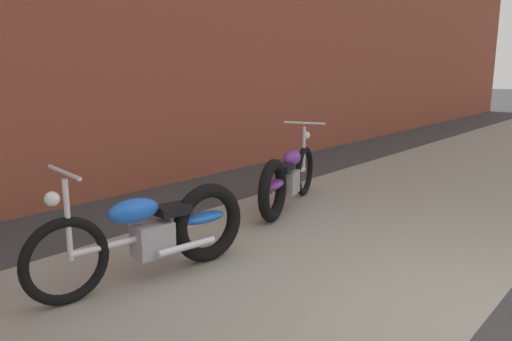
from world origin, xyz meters
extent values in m
plane|color=#38383A|center=(0.00, 0.00, 0.00)|extent=(80.00, 80.00, 0.00)
cube|color=gray|center=(0.00, 1.75, 0.00)|extent=(36.00, 3.50, 0.01)
torus|color=black|center=(-1.59, 2.48, 0.34)|extent=(0.68, 0.18, 0.68)
torus|color=black|center=(-0.30, 2.29, 0.36)|extent=(0.74, 0.24, 0.73)
cylinder|color=silver|center=(-0.95, 2.39, 0.38)|extent=(1.23, 0.24, 0.06)
cube|color=#99999E|center=(-0.87, 2.38, 0.34)|extent=(0.35, 0.26, 0.28)
ellipsoid|color=blue|center=(-1.03, 2.40, 0.62)|extent=(0.46, 0.25, 0.20)
ellipsoid|color=blue|center=(-0.35, 2.30, 0.42)|extent=(0.46, 0.24, 0.10)
cube|color=black|center=(-0.67, 2.35, 0.56)|extent=(0.31, 0.24, 0.08)
cylinder|color=silver|center=(-1.55, 2.48, 0.65)|extent=(0.05, 0.05, 0.62)
cylinder|color=silver|center=(-1.55, 2.48, 1.01)|extent=(0.12, 0.58, 0.03)
sphere|color=white|center=(-1.65, 2.49, 0.83)|extent=(0.11, 0.11, 0.11)
cylinder|color=silver|center=(-0.65, 2.19, 0.26)|extent=(0.55, 0.14, 0.06)
torus|color=black|center=(2.25, 3.01, 0.34)|extent=(0.67, 0.30, 0.68)
torus|color=black|center=(1.02, 2.59, 0.36)|extent=(0.73, 0.36, 0.73)
cylinder|color=silver|center=(1.64, 2.80, 0.38)|extent=(1.19, 0.45, 0.06)
cube|color=#99999E|center=(1.56, 2.78, 0.34)|extent=(0.37, 0.31, 0.28)
ellipsoid|color=#6B2D93|center=(1.71, 2.83, 0.62)|extent=(0.48, 0.32, 0.20)
ellipsoid|color=#6B2D93|center=(1.07, 2.61, 0.42)|extent=(0.47, 0.31, 0.10)
cube|color=black|center=(1.37, 2.71, 0.56)|extent=(0.33, 0.28, 0.08)
cylinder|color=silver|center=(2.21, 3.00, 0.65)|extent=(0.06, 0.06, 0.62)
cylinder|color=silver|center=(2.21, 3.00, 1.01)|extent=(0.22, 0.56, 0.03)
sphere|color=white|center=(2.31, 3.03, 0.83)|extent=(0.11, 0.11, 0.11)
cylinder|color=silver|center=(1.28, 2.84, 0.26)|extent=(0.54, 0.23, 0.06)
camera|label=1|loc=(-3.32, -0.85, 1.76)|focal=34.93mm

